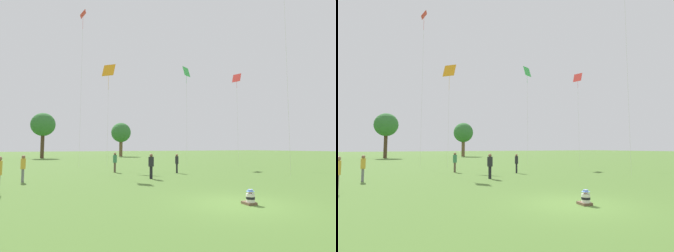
{
  "view_description": "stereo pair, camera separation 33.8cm",
  "coord_description": "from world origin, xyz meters",
  "views": [
    {
      "loc": [
        -7.18,
        -7.98,
        2.2
      ],
      "look_at": [
        0.1,
        6.26,
        3.51
      ],
      "focal_mm": 28.0,
      "sensor_mm": 36.0,
      "label": 1
    },
    {
      "loc": [
        -6.87,
        -8.13,
        2.2
      ],
      "look_at": [
        0.1,
        6.26,
        3.51
      ],
      "focal_mm": 28.0,
      "sensor_mm": 36.0,
      "label": 2
    }
  ],
  "objects": [
    {
      "name": "ground_plane",
      "position": [
        0.0,
        0.0,
        0.0
      ],
      "size": [
        300.0,
        300.0,
        0.0
      ],
      "primitive_type": "plane",
      "color": "#4C702D"
    },
    {
      "name": "seated_toddler",
      "position": [
        0.34,
        -0.25,
        0.24
      ],
      "size": [
        0.46,
        0.55,
        0.59
      ],
      "rotation": [
        0.0,
        0.0,
        -0.12
      ],
      "color": "brown",
      "rests_on": "ground"
    },
    {
      "name": "person_standing_1",
      "position": [
        -7.76,
        11.21,
        1.04
      ],
      "size": [
        0.39,
        0.39,
        1.71
      ],
      "rotation": [
        0.0,
        0.0,
        4.25
      ],
      "color": "slate",
      "rests_on": "ground"
    },
    {
      "name": "person_standing_2",
      "position": [
        -8.65,
        7.02,
        1.09
      ],
      "size": [
        0.39,
        0.39,
        1.77
      ],
      "rotation": [
        0.0,
        0.0,
        2.17
      ],
      "color": "brown",
      "rests_on": "ground"
    },
    {
      "name": "person_standing_3",
      "position": [
        0.24,
        9.17,
        1.04
      ],
      "size": [
        0.51,
        0.51,
        1.76
      ],
      "rotation": [
        0.0,
        0.0,
        3.55
      ],
      "color": "black",
      "rests_on": "ground"
    },
    {
      "name": "person_standing_4",
      "position": [
        -0.75,
        14.95,
        1.05
      ],
      "size": [
        0.46,
        0.46,
        1.76
      ],
      "rotation": [
        0.0,
        0.0,
        0.42
      ],
      "color": "brown",
      "rests_on": "ground"
    },
    {
      "name": "person_standing_5",
      "position": [
        3.84,
        11.92,
        1.0
      ],
      "size": [
        0.41,
        0.41,
        1.64
      ],
      "rotation": [
        0.0,
        0.0,
        2.29
      ],
      "color": "black",
      "rests_on": "ground"
    },
    {
      "name": "kite_0",
      "position": [
        -2.71,
        22.33,
        16.62
      ],
      "size": [
        0.77,
        1.05,
        17.95
      ],
      "rotation": [
        0.0,
        0.0,
        3.67
      ],
      "color": "red",
      "rests_on": "ground"
    },
    {
      "name": "kite_2",
      "position": [
        14.39,
        15.95,
        10.32
      ],
      "size": [
        0.7,
        1.12,
        11.12
      ],
      "rotation": [
        0.0,
        0.0,
        4.27
      ],
      "color": "red",
      "rests_on": "ground"
    },
    {
      "name": "kite_3",
      "position": [
        9.79,
        20.07,
        11.58
      ],
      "size": [
        1.31,
        0.89,
        12.45
      ],
      "rotation": [
        0.0,
        0.0,
        5.94
      ],
      "color": "green",
      "rests_on": "ground"
    },
    {
      "name": "kite_4",
      "position": [
        0.01,
        20.83,
        10.73
      ],
      "size": [
        1.38,
        1.38,
        11.6
      ],
      "rotation": [
        0.0,
        0.0,
        4.71
      ],
      "color": "orange",
      "rests_on": "ground"
    },
    {
      "name": "distant_tree_0",
      "position": [
        11.86,
        54.84,
        5.81
      ],
      "size": [
        4.79,
        4.79,
        8.3
      ],
      "color": "brown",
      "rests_on": "ground"
    },
    {
      "name": "distant_tree_1",
      "position": [
        -5.68,
        51.86,
        6.86
      ],
      "size": [
        4.8,
        4.8,
        9.36
      ],
      "color": "#473323",
      "rests_on": "ground"
    }
  ]
}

